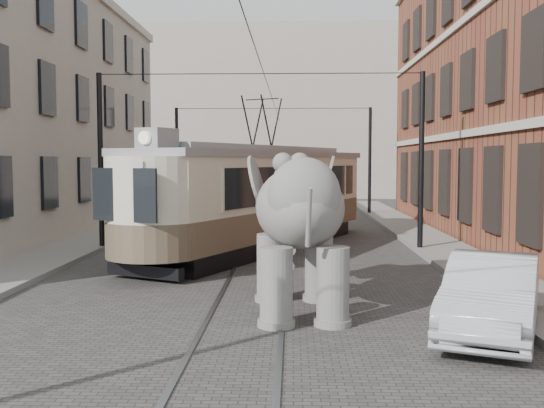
# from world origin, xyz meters

# --- Properties ---
(ground) EXTENTS (120.00, 120.00, 0.00)m
(ground) POSITION_xyz_m (0.00, 0.00, 0.00)
(ground) COLOR #423F3D
(tram_rails) EXTENTS (1.54, 80.00, 0.02)m
(tram_rails) POSITION_xyz_m (0.00, 0.00, 0.01)
(tram_rails) COLOR slate
(tram_rails) RESTS_ON ground
(sidewalk_right) EXTENTS (2.00, 60.00, 0.15)m
(sidewalk_right) POSITION_xyz_m (6.00, 0.00, 0.07)
(sidewalk_right) COLOR slate
(sidewalk_right) RESTS_ON ground
(distant_block) EXTENTS (28.00, 10.00, 14.00)m
(distant_block) POSITION_xyz_m (0.00, 40.00, 7.00)
(distant_block) COLOR #A09384
(distant_block) RESTS_ON ground
(catenary) EXTENTS (11.00, 30.20, 6.00)m
(catenary) POSITION_xyz_m (-0.20, 5.00, 3.00)
(catenary) COLOR black
(catenary) RESTS_ON ground
(tram) EXTENTS (7.98, 13.01, 5.20)m
(tram) POSITION_xyz_m (-0.14, 6.39, 2.60)
(tram) COLOR beige
(tram) RESTS_ON ground
(elephant) EXTENTS (3.39, 5.58, 3.28)m
(elephant) POSITION_xyz_m (1.06, -2.57, 1.64)
(elephant) COLOR slate
(elephant) RESTS_ON ground
(parked_car) EXTENTS (2.95, 4.46, 1.39)m
(parked_car) POSITION_xyz_m (4.43, -4.03, 0.69)
(parked_car) COLOR #A3A4A8
(parked_car) RESTS_ON ground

